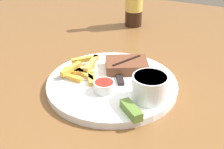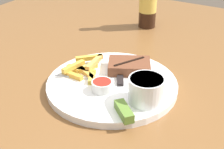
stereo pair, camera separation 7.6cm
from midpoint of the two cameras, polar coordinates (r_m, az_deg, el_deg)
dining_table at (r=0.81m, az=2.69°, el=-5.86°), size 1.50×1.54×0.75m
dinner_plate at (r=0.78m, az=2.81°, el=-1.93°), size 0.32×0.32×0.02m
steak_portion at (r=0.82m, az=5.84°, el=1.48°), size 0.13×0.12×0.03m
fries_pile at (r=0.81m, az=-2.36°, el=1.05°), size 0.11×0.13×0.02m
coleslaw_cup at (r=0.69m, az=9.41°, el=-2.67°), size 0.08×0.08×0.06m
dipping_sauce_cup at (r=0.73m, az=0.97°, el=-2.04°), size 0.05×0.05×0.02m
pickle_spear at (r=0.66m, az=5.54°, el=-6.81°), size 0.06×0.06×0.02m
fork_utensil at (r=0.79m, az=-3.35°, el=-0.50°), size 0.13×0.05×0.00m
knife_utensil at (r=0.81m, az=4.14°, el=0.38°), size 0.10×0.15×0.01m
beer_bottle at (r=1.13m, az=8.58°, el=12.89°), size 0.06×0.06×0.25m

